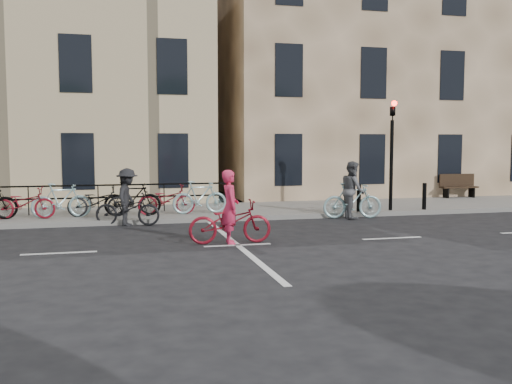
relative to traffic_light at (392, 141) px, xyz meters
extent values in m
plane|color=black|center=(-6.20, -4.34, -2.45)|extent=(120.00, 120.00, 0.00)
cube|color=slate|center=(-10.20, 1.66, -2.38)|extent=(46.00, 4.00, 0.15)
cube|color=#927658|center=(2.80, 8.66, 3.70)|extent=(14.00, 10.00, 12.00)
cylinder|color=black|center=(0.00, 0.01, -0.80)|extent=(0.12, 0.12, 3.00)
imported|color=black|center=(0.00, 0.01, 1.15)|extent=(0.15, 0.18, 0.90)
sphere|color=#FF0C05|center=(0.00, -0.11, 1.25)|extent=(0.18, 0.18, 0.18)
cylinder|color=black|center=(-1.20, -0.09, -1.85)|extent=(0.14, 0.14, 0.90)
cylinder|color=black|center=(1.20, -0.09, -1.85)|extent=(0.14, 0.14, 0.90)
cube|color=black|center=(4.20, 3.31, -2.10)|extent=(0.06, 0.38, 0.40)
cube|color=black|center=(5.40, 3.31, -2.10)|extent=(0.06, 0.38, 0.40)
cube|color=black|center=(4.80, 3.31, -1.87)|extent=(1.60, 0.40, 0.06)
cube|color=black|center=(4.80, 3.49, -1.58)|extent=(1.60, 0.06, 0.50)
cube|color=black|center=(-10.02, 1.56, -1.83)|extent=(9.35, 0.04, 0.95)
imported|color=maroon|center=(-11.60, 0.66, -1.83)|extent=(1.80, 0.63, 0.95)
imported|color=#9AC5CA|center=(-10.55, 0.66, -1.78)|extent=(1.75, 0.49, 1.05)
imported|color=black|center=(-9.50, 0.66, -1.83)|extent=(1.80, 0.63, 0.95)
imported|color=black|center=(-8.45, 0.66, -1.78)|extent=(1.75, 0.49, 1.05)
imported|color=maroon|center=(-7.40, 0.66, -1.83)|extent=(1.80, 0.63, 0.95)
imported|color=#9AC5CA|center=(-6.35, 0.66, -1.78)|extent=(1.75, 0.49, 1.05)
imported|color=maroon|center=(-6.32, -4.04, -1.93)|extent=(2.01, 0.77, 1.04)
imported|color=#DE2751|center=(-6.32, -4.04, -1.57)|extent=(0.45, 0.66, 1.77)
imported|color=#9AC5CA|center=(-1.64, -0.59, -1.88)|extent=(1.95, 0.81, 1.14)
imported|color=#545559|center=(-1.64, -0.59, -1.54)|extent=(0.82, 0.98, 1.83)
imported|color=black|center=(-8.63, -0.44, -1.96)|extent=(1.99, 1.16, 0.99)
imported|color=black|center=(-8.63, -0.44, -1.62)|extent=(0.90, 1.21, 1.67)
camera|label=1|loc=(-9.01, -17.32, -0.03)|focal=40.00mm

